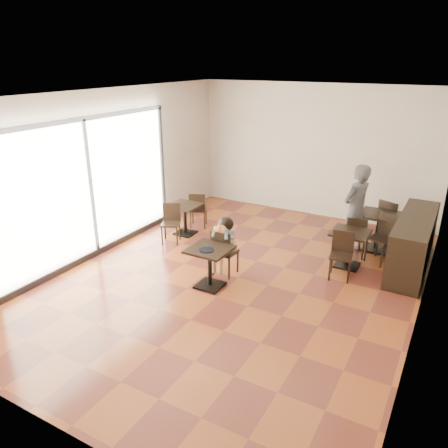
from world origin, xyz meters
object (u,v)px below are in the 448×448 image
Objects in this scene: child_table at (210,268)px; chair_mid_b at (341,256)px; chair_left_a at (198,209)px; cafe_table_back at (378,232)px; child_chair at (225,252)px; child at (225,246)px; chair_left_b at (171,224)px; chair_back_a at (391,221)px; chair_mid_a at (356,236)px; cafe_table_mid at (349,249)px; cafe_table_left at (185,219)px; adult_patron at (356,209)px; chair_back_b at (381,239)px.

child_table is 0.85× the size of chair_mid_b.
cafe_table_back is at bearing 164.57° from chair_left_a.
child reaches higher than child_chair.
chair_back_a reaches higher than chair_left_b.
child_table is 0.85× the size of chair_mid_a.
cafe_table_mid is (1.88, 1.42, -0.08)m from child_chair.
cafe_table_left is 0.83× the size of chair_left_a.
cafe_table_back is (0.42, 0.30, -0.51)m from adult_patron.
child_chair is at bearing 0.00° from child.
child is at bearing -117.41° from chair_back_b.
child is 0.61× the size of adult_patron.
chair_mid_b is (1.88, 1.42, 0.06)m from child_table.
child_chair is 2.83m from adult_patron.
chair_left_b is at bearing -168.88° from cafe_table_mid.
child_table is 1.04× the size of cafe_table_left.
child_table is at bearing 101.54° from chair_left_a.
chair_left_a is (-3.94, -0.65, 0.02)m from cafe_table_back.
chair_left_a is at bearing -6.94° from chair_mid_a.
chair_back_a is (4.10, 2.30, 0.06)m from chair_left_b.
chair_mid_a is (1.88, 2.52, 0.06)m from child_table.
child_table is at bearing -110.19° from chair_back_b.
child is 1.15× the size of chair_back_a.
child reaches higher than chair_back_b.
child_chair is 2.07m from chair_mid_b.
cafe_table_mid is 1.02× the size of cafe_table_left.
child is 1.55× the size of cafe_table_mid.
chair_mid_a is 1.02× the size of chair_left_b.
adult_patron reaches higher than chair_mid_a.
child_table is 3.28m from adult_patron.
chair_left_a is 4.27m from chair_back_a.
chair_back_a is at bearing 23.11° from cafe_table_left.
chair_mid_a is 3.62m from chair_left_a.
chair_back_a is 1.00× the size of chair_back_b.
cafe_table_back is at bearing 48.11° from child.
chair_left_b is 0.88× the size of chair_back_a.
child is 2.73m from chair_mid_a.
child_chair reaches higher than child_table.
chair_mid_b is (0.00, -1.10, 0.00)m from chair_mid_a.
cafe_table_mid is 3.62m from cafe_table_left.
chair_mid_b is at bearing -6.15° from cafe_table_left.
child is 3.30m from cafe_table_back.
chair_mid_b reaches higher than cafe_table_left.
cafe_table_left is (-1.73, 1.26, -0.09)m from child_chair.
child_table reaches higher than cafe_table_left.
child is 1.39× the size of cafe_table_back.
chair_left_b is at bearing -90.00° from cafe_table_left.
chair_back_b is (0.48, -0.06, 0.05)m from chair_mid_a.
chair_mid_b is 1.02× the size of chair_left_b.
chair_mid_a and chair_mid_b have the same top height.
chair_mid_b is at bearing -90.00° from cafe_table_mid.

